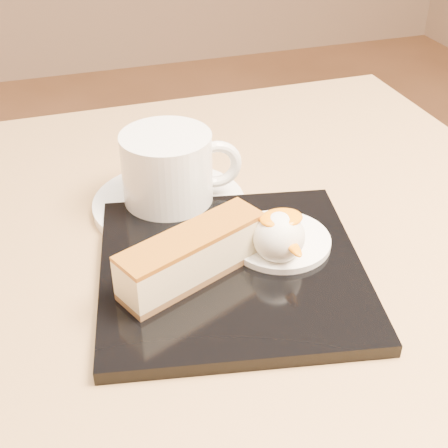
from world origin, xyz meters
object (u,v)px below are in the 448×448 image
object	(u,v)px
cheesecake	(192,255)
saucer	(169,204)
coffee_cup	(169,167)
dessert_plate	(231,270)
table	(186,423)
ice_cream_scoop	(279,237)

from	to	relation	value
cheesecake	saucer	distance (m)	0.13
coffee_cup	dessert_plate	bearing A→B (deg)	-70.92
saucer	cheesecake	bearing A→B (deg)	-94.62
cheesecake	table	bearing A→B (deg)	-164.75
cheesecake	ice_cream_scoop	size ratio (longest dim) A/B	3.01
coffee_cup	table	bearing A→B (deg)	-93.15
table	dessert_plate	size ratio (longest dim) A/B	3.64
ice_cream_scoop	cheesecake	bearing A→B (deg)	180.00
table	dessert_plate	xyz separation A→B (m)	(0.05, 0.02, 0.16)
dessert_plate	cheesecake	distance (m)	0.04
cheesecake	ice_cream_scoop	xyz separation A→B (m)	(0.08, -0.00, 0.00)
ice_cream_scoop	saucer	world-z (taller)	ice_cream_scoop
ice_cream_scoop	dessert_plate	bearing A→B (deg)	172.87
cheesecake	saucer	bearing A→B (deg)	62.11
table	cheesecake	xyz separation A→B (m)	(0.02, 0.01, 0.19)
table	coffee_cup	size ratio (longest dim) A/B	6.88
ice_cream_scoop	coffee_cup	distance (m)	0.14
table	cheesecake	world-z (taller)	cheesecake
dessert_plate	cheesecake	size ratio (longest dim) A/B	1.66
dessert_plate	coffee_cup	world-z (taller)	coffee_cup
dessert_plate	ice_cream_scoop	size ratio (longest dim) A/B	4.98
saucer	coffee_cup	xyz separation A→B (m)	(0.00, -0.00, 0.04)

